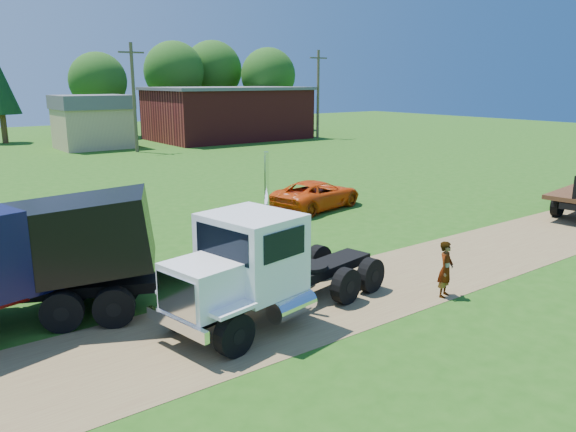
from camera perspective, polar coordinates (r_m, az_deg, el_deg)
ground at (r=17.61m, az=10.63°, el=-6.39°), size 140.00×140.00×0.00m
dirt_track at (r=17.60m, az=10.63°, el=-6.37°), size 120.00×4.20×0.01m
white_semi_tractor at (r=13.97m, az=-3.39°, el=-5.31°), size 7.08×3.45×4.18m
black_dump_truck at (r=15.54m, az=-25.99°, el=-3.41°), size 7.41×4.95×3.22m
orange_pickup at (r=26.70m, az=2.92°, el=2.20°), size 5.22×3.19×1.35m
spectator_a at (r=16.38m, az=15.73°, el=-5.23°), size 0.68×0.57×1.61m
spectator_b at (r=21.97m, az=-16.90°, el=-0.39°), size 1.06×1.01×1.72m
brick_building at (r=59.50m, az=-6.15°, el=10.36°), size 15.40×10.40×5.30m
tan_shed at (r=53.75m, az=-19.24°, el=9.10°), size 6.20×5.40×4.70m
utility_poles at (r=49.61m, az=-15.39°, el=11.71°), size 42.20×0.28×9.00m
tree_row at (r=62.65m, az=-24.71°, el=13.21°), size 58.64×14.97×11.48m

